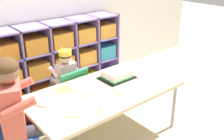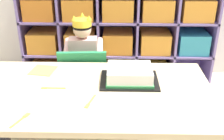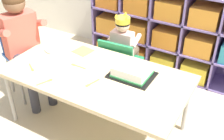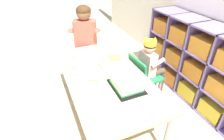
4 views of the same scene
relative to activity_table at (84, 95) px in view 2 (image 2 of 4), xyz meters
The scene contains 10 objects.
storage_cubby_shelf 1.19m from the activity_table, 82.50° to the left, with size 1.79×0.37×0.96m.
activity_table is the anchor object (origin of this frame).
classroom_chair_blue 0.54m from the activity_table, 97.34° to the left, with size 0.39×0.32×0.62m.
child_with_crown 0.62m from the activity_table, 96.59° to the left, with size 0.30×0.31×0.84m.
birthday_cake_on_tray 0.30m from the activity_table, 23.94° to the left, with size 0.35×0.27×0.13m.
paper_plate_stack 0.54m from the activity_table, 164.32° to the left, with size 0.20×0.20×0.02m, color white.
paper_napkin_square 0.39m from the activity_table, 139.84° to the left, with size 0.15×0.15×0.00m, color #F4DB4C.
fork_near_cake_tray 0.40m from the activity_table, 132.38° to the right, with size 0.07×0.13×0.00m.
fork_near_child_seat 0.14m from the activity_table, 69.86° to the right, with size 0.05×0.13×0.00m.
fork_at_table_front_edge 0.19m from the activity_table, behind, with size 0.14×0.02×0.00m.
Camera 2 is at (0.20, -1.39, 1.35)m, focal length 45.15 mm.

